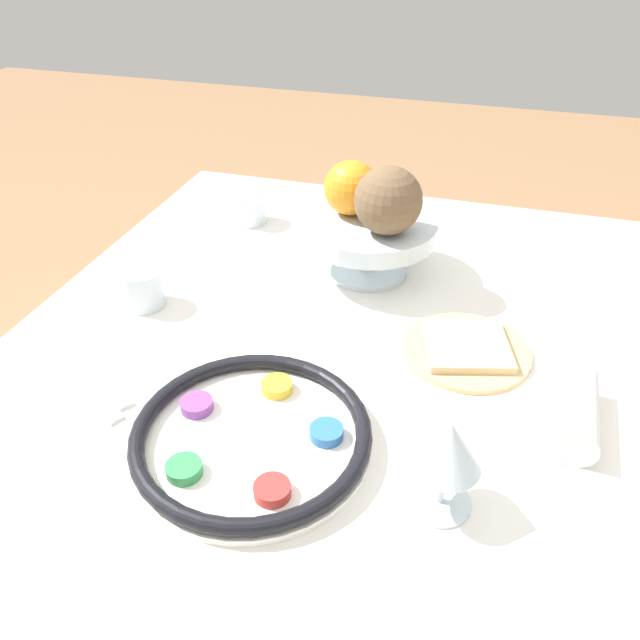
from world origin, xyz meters
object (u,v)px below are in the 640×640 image
Objects in this scene: wine_glass at (448,448)px; orange_fruit at (351,188)px; coconut at (387,201)px; napkin_roll at (578,411)px; cup_near at (249,207)px; seder_plate at (252,435)px; bread_plate at (466,349)px; fruit_stand at (369,233)px; cup_mid at (142,287)px.

wine_glass is 0.53m from orange_fruit.
coconut reaches higher than wine_glass.
napkin_roll is 2.10× the size of cup_near.
seder_plate is 0.34m from bread_plate.
orange_fruit is (0.48, 0.22, 0.06)m from wine_glass.
fruit_stand reaches higher than cup_near.
orange_fruit is 0.62× the size of napkin_roll.
wine_glass reaches higher than cup_mid.
cup_near and cup_mid have the same top height.
cup_near is (0.13, 0.27, -0.04)m from fruit_stand.
cup_near is at bearing 55.80° from bread_plate.
cup_mid is at bearing 127.74° from orange_fruit.
orange_fruit is at bearing 49.62° from napkin_roll.
cup_mid is at bearing 91.81° from bread_plate.
napkin_roll is 0.66m from cup_mid.
cup_mid is at bearing 49.50° from seder_plate.
coconut is 0.26m from bread_plate.
fruit_stand reaches higher than napkin_roll.
seder_plate is 4.19× the size of cup_near.
napkin_roll is at bearing -69.12° from seder_plate.
bread_plate is (0.25, -0.23, -0.01)m from seder_plate.
fruit_stand is at bearing -115.13° from cup_near.
seder_plate is 2.00× the size of napkin_roll.
cup_near is (0.42, 0.60, 0.01)m from napkin_roll.
napkin_roll is (-0.31, -0.37, -0.12)m from orange_fruit.
wine_glass is 0.75m from cup_near.
fruit_stand is at bearing 48.24° from napkin_roll.
seder_plate is at bearing -157.93° from cup_near.
seder_plate is 2.68× the size of coconut.
fruit_stand is 0.30m from cup_near.
wine_glass is 1.33× the size of orange_fruit.
fruit_stand is 0.45m from napkin_roll.
napkin_roll is at bearing -98.34° from cup_mid.
cup_near is at bearing 64.87° from fruit_stand.
coconut is 1.56× the size of cup_near.
cup_near is at bearing 64.87° from orange_fruit.
cup_mid is at bearing 171.46° from cup_near.
fruit_stand is 1.25× the size of bread_plate.
coconut is at bearing 19.69° from wine_glass.
wine_glass is at bearing -142.21° from cup_near.
napkin_roll is at bearing -130.38° from orange_fruit.
napkin_roll is (0.14, -0.37, 0.01)m from seder_plate.
bread_plate is 0.56m from cup_near.
seder_plate is at bearing 169.56° from coconut.
orange_fruit is 1.31× the size of cup_mid.
wine_glass is at bearing -95.96° from seder_plate.
orange_fruit is 1.31× the size of cup_near.
cup_mid is (-0.17, 0.35, -0.12)m from coconut.
wine_glass is 0.23m from napkin_roll.
coconut is at bearing -117.96° from cup_near.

